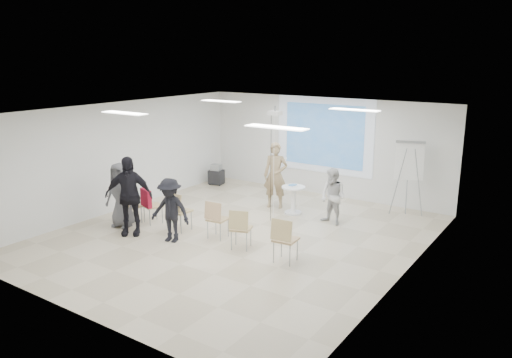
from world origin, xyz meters
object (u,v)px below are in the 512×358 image
Objects in this scene: flipchart_easel at (409,161)px; av_cart at (216,175)px; chair_far_left at (129,204)px; chair_right_inner at (240,226)px; player_left at (276,171)px; audience_outer at (121,191)px; pedestal_table at (293,198)px; chair_left_mid at (150,203)px; player_right at (333,194)px; audience_left at (128,190)px; chair_right_far at (284,237)px; chair_center at (216,217)px; chair_left_inner at (178,208)px; audience_mid at (170,206)px; laptop at (181,210)px.

flipchart_easel reaches higher than av_cart.
chair_far_left is 1.31× the size of av_cart.
chair_right_inner is at bearing -57.15° from av_cart.
player_left reaches higher than audience_outer.
chair_left_mid reaches higher than pedestal_table.
audience_left reaches higher than player_right.
chair_right_far is (1.19, -0.10, 0.03)m from chair_right_inner.
chair_right_far is at bearing -14.50° from chair_center.
chair_right_inner is (1.96, -0.10, -0.03)m from chair_left_inner.
chair_right_inner is (0.32, -2.91, 0.11)m from pedestal_table.
chair_left_inner reaches higher than av_cart.
chair_left_inner is at bearing -128.27° from player_left.
chair_right_far is 4.61m from audience_outer.
chair_left_mid is at bearing 67.94° from audience_left.
audience_left is at bearing -135.99° from chair_left_inner.
audience_mid is (0.32, -0.59, 0.27)m from chair_left_inner.
chair_right_far is (2.05, -0.32, 0.03)m from chair_center.
chair_left_mid is at bearing 178.21° from chair_left_inner.
audience_outer is (-0.61, 0.28, -0.18)m from audience_left.
pedestal_table reaches higher than laptop.
chair_right_inner is (-0.94, -2.73, -0.25)m from player_right.
flipchart_easel is (5.06, 5.20, 0.39)m from audience_left.
laptop is at bearing 169.12° from chair_right_far.
chair_right_inner is 0.51× the size of audience_outer.
player_right is 5.06m from audience_left.
chair_center is at bearing -62.42° from av_cart.
chair_left_inner is at bearing 90.04° from laptop.
player_left is 2.30× the size of chair_left_mid.
chair_right_inner reaches higher than chair_center.
laptop is 0.16× the size of audience_left.
chair_left_inner is 3.15m from chair_right_far.
player_left is 3.98m from chair_right_far.
flipchart_easel is at bearing 11.94° from audience_left.
pedestal_table is 3.16m from laptop.
chair_right_far is 0.53× the size of audience_outer.
audience_mid is at bearing -73.86° from av_cart.
chair_left_inner is 0.58× the size of audience_mid.
chair_right_far is 4.82m from flipchart_easel.
audience_left is (-0.83, -0.79, 0.52)m from chair_left_inner.
flipchart_easel is (4.24, 4.41, 0.91)m from chair_left_inner.
player_right reaches higher than chair_far_left.
flipchart_easel reaches higher than audience_outer.
chair_right_inner is 2.57× the size of laptop.
audience_mid is (-2.82, -0.39, 0.27)m from chair_right_far.
chair_right_inner is 2.92m from audience_left.
chair_left_mid reaches higher than av_cart.
laptop is (-1.95, 0.21, -0.02)m from chair_right_inner.
chair_right_inner is at bearing 4.99° from audience_mid.
player_right is 1.76× the size of chair_left_mid.
player_right is at bearing -33.92° from player_left.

